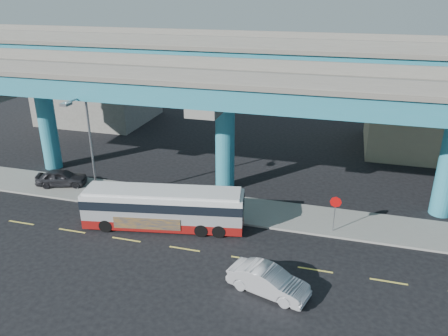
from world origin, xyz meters
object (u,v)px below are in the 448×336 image
(sedan, at_px, (268,281))
(parked_car, at_px, (62,178))
(transit_bus, at_px, (164,207))
(street_lamp, at_px, (85,135))
(stop_sign, at_px, (335,207))

(sedan, bearing_deg, parked_car, 81.54)
(transit_bus, bearing_deg, parked_car, 150.47)
(transit_bus, bearing_deg, street_lamp, 156.31)
(street_lamp, bearing_deg, stop_sign, 2.49)
(parked_car, xyz_separation_m, street_lamp, (4.16, -2.15, 4.63))
(sedan, relative_size, street_lamp, 0.56)
(stop_sign, bearing_deg, transit_bus, -144.89)
(sedan, bearing_deg, stop_sign, -6.43)
(transit_bus, bearing_deg, sedan, -41.85)
(street_lamp, bearing_deg, sedan, -24.11)
(parked_car, bearing_deg, stop_sign, -111.79)
(street_lamp, height_order, stop_sign, street_lamp)
(sedan, height_order, stop_sign, stop_sign)
(transit_bus, relative_size, stop_sign, 4.37)
(sedan, relative_size, stop_sign, 1.85)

